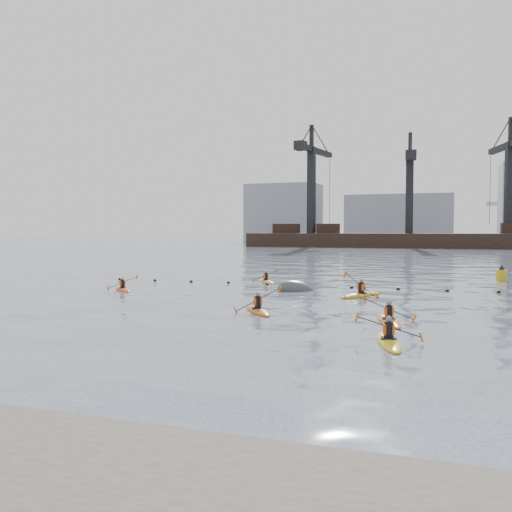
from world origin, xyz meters
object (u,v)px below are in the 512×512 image
object	(u,v)px
kayaker_2	(123,289)
kayaker_5	(266,281)
kayaker_1	(389,341)
kayaker_0	(258,310)
kayaker_4	(389,320)
kayaker_3	(361,294)
nav_buoy	(501,275)
mooring_buoy	(296,290)

from	to	relation	value
kayaker_2	kayaker_5	distance (m)	10.73
kayaker_1	kayaker_0	bearing A→B (deg)	127.42
kayaker_5	kayaker_4	bearing A→B (deg)	-93.06
kayaker_3	kayaker_0	bearing A→B (deg)	-88.12
kayaker_0	kayaker_4	bearing A→B (deg)	-42.76
kayaker_3	kayaker_4	size ratio (longest dim) A/B	1.07
kayaker_0	kayaker_2	bearing A→B (deg)	118.54
kayaker_1	kayaker_5	bearing A→B (deg)	105.35
kayaker_5	nav_buoy	size ratio (longest dim) A/B	1.99
mooring_buoy	kayaker_1	bearing A→B (deg)	-64.35
kayaker_4	kayaker_5	world-z (taller)	kayaker_4
kayaker_1	kayaker_2	xyz separation A→B (m)	(-17.66, 11.21, -0.01)
kayaker_0	kayaker_3	size ratio (longest dim) A/B	0.89
kayaker_2	kayaker_1	bearing A→B (deg)	-78.47
kayaker_5	mooring_buoy	world-z (taller)	kayaker_5
mooring_buoy	kayaker_0	bearing A→B (deg)	-86.65
kayaker_4	mooring_buoy	size ratio (longest dim) A/B	1.34
kayaker_1	kayaker_4	distance (m)	4.32
kayaker_3	nav_buoy	distance (m)	15.83
mooring_buoy	kayaker_4	bearing A→B (deg)	-57.24
kayaker_1	kayaker_3	distance (m)	13.25
nav_buoy	kayaker_2	bearing A→B (deg)	-147.86
kayaker_4	kayaker_5	distance (m)	18.11
kayaker_2	nav_buoy	size ratio (longest dim) A/B	1.79
kayaker_0	nav_buoy	distance (m)	24.34
kayaker_2	kayaker_3	size ratio (longest dim) A/B	0.71
kayaker_0	kayaker_2	size ratio (longest dim) A/B	1.26
mooring_buoy	kayaker_3	bearing A→B (deg)	-21.66
kayaker_3	kayaker_5	size ratio (longest dim) A/B	1.27
kayaker_2	kayaker_3	bearing A→B (deg)	-39.36
kayaker_0	kayaker_1	distance (m)	8.39
kayaker_3	nav_buoy	world-z (taller)	kayaker_3
kayaker_1	kayaker_3	bearing A→B (deg)	88.38
kayaker_2	kayaker_5	size ratio (longest dim) A/B	0.90
kayaker_4	mooring_buoy	bearing A→B (deg)	-74.84
nav_buoy	kayaker_1	bearing A→B (deg)	-103.10
kayaker_2	nav_buoy	distance (m)	28.04
nav_buoy	mooring_buoy	bearing A→B (deg)	-138.97
kayaker_5	nav_buoy	xyz separation A→B (m)	(16.66, 6.86, 0.33)
kayaker_1	kayaker_5	distance (m)	21.98
kayaker_3	mooring_buoy	size ratio (longest dim) A/B	1.43
kayaker_1	kayaker_2	size ratio (longest dim) A/B	1.36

